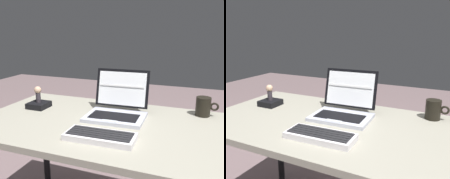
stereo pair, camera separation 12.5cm
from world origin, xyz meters
TOP-DOWN VIEW (x-y plane):
  - desk at (0.00, 0.00)m, footprint 1.37×0.73m
  - laptop_front at (-0.00, 0.11)m, footprint 0.31×0.28m
  - external_keyboard at (0.03, -0.19)m, footprint 0.31×0.13m
  - figurine_stand at (-0.48, 0.08)m, footprint 0.11×0.11m
  - figurine at (-0.48, 0.08)m, footprint 0.04×0.04m
  - coffee_mug at (0.42, 0.28)m, footprint 0.12×0.08m

SIDE VIEW (x-z plane):
  - desk at x=0.00m, z-range 0.28..0.99m
  - external_keyboard at x=0.03m, z-range 0.71..0.74m
  - figurine_stand at x=-0.48m, z-range 0.71..0.74m
  - laptop_front at x=0.00m, z-range 0.64..0.88m
  - coffee_mug at x=0.42m, z-range 0.71..0.81m
  - figurine at x=-0.48m, z-range 0.75..0.85m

